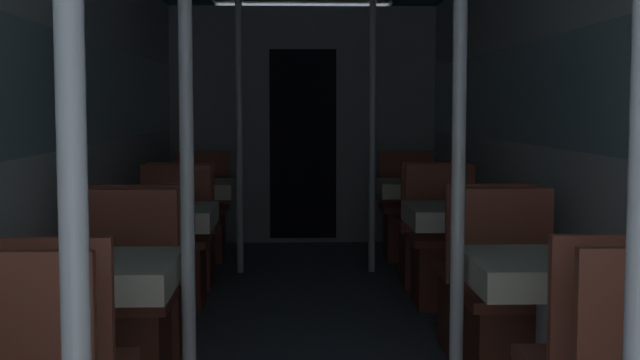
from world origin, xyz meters
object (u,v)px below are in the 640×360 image
(chair_left_far_2, at_px, (173,264))
(chair_right_near_3, at_px, (429,247))
(chair_left_near_3, at_px, (185,248))
(dining_table_right_1, at_px, (551,285))
(dining_table_left_2, at_px, (160,226))
(chair_left_far_3, at_px, (200,227))
(dining_table_left_3, at_px, (193,196))
(support_pole_left_3, at_px, (239,130))
(chair_right_far_1, at_px, (512,330))
(chair_right_far_3, at_px, (408,226))
(chair_left_near_2, at_px, (144,302))
(chair_right_near_2, at_px, (482,300))
(support_pole_right_3, at_px, (372,129))
(support_pole_left_1, at_px, (187,154))
(chair_left_far_1, at_px, (122,333))
(chair_right_far_2, at_px, (444,262))
(support_pole_right_1, at_px, (459,153))
(support_pole_left_0, at_px, (73,205))
(dining_table_left_1, at_px, (92,288))
(dining_table_right_2, at_px, (462,225))
(dining_table_right_3, at_px, (418,195))

(chair_left_far_2, height_order, chair_right_near_3, same)
(chair_left_near_3, bearing_deg, dining_table_right_1, -59.30)
(dining_table_left_2, bearing_deg, chair_left_far_2, 90.00)
(chair_right_near_3, bearing_deg, chair_left_far_3, 147.00)
(dining_table_left_3, relative_size, support_pole_left_3, 0.32)
(chair_right_far_1, bearing_deg, chair_right_far_3, -90.00)
(chair_left_near_2, xyz_separation_m, chair_right_far_3, (1.79, 2.96, 0.00))
(chair_right_near_2, height_order, support_pole_right_3, support_pole_right_3)
(support_pole_left_1, height_order, chair_left_far_3, support_pole_left_1)
(chair_left_far_2, bearing_deg, chair_left_far_1, 90.00)
(chair_left_near_2, xyz_separation_m, chair_right_far_2, (1.79, 1.16, 0.00))
(chair_left_far_2, bearing_deg, dining_table_right_1, 126.95)
(support_pole_right_1, bearing_deg, support_pole_left_1, 180.00)
(support_pole_left_0, bearing_deg, chair_right_far_1, 59.19)
(support_pole_right_1, bearing_deg, chair_left_near_3, 115.21)
(chair_left_far_2, bearing_deg, dining_table_left_1, 90.00)
(support_pole_right_1, bearing_deg, support_pole_right_3, 90.00)
(support_pole_left_0, relative_size, chair_right_near_3, 2.45)
(support_pole_left_1, xyz_separation_m, chair_left_near_2, (-0.37, 1.21, -0.85))
(chair_left_near_2, relative_size, chair_right_far_3, 1.00)
(dining_table_right_2, bearing_deg, chair_right_far_1, -90.00)
(support_pole_right_3, bearing_deg, dining_table_left_2, -128.28)
(chair_right_far_3, bearing_deg, support_pole_left_1, 71.24)
(support_pole_right_1, bearing_deg, chair_left_far_2, 120.81)
(support_pole_left_0, distance_m, chair_right_far_2, 4.48)
(chair_left_far_1, bearing_deg, dining_table_right_2, -145.79)
(dining_table_left_2, bearing_deg, chair_left_far_1, -90.00)
(support_pole_left_1, xyz_separation_m, chair_right_near_3, (1.42, 3.01, -0.85))
(chair_left_near_2, xyz_separation_m, dining_table_right_2, (1.79, 0.58, 0.32))
(chair_left_near_3, distance_m, chair_left_far_3, 1.16)
(chair_right_far_1, relative_size, chair_right_far_2, 1.00)
(dining_table_left_2, height_order, chair_left_far_3, chair_left_far_3)
(chair_right_near_3, distance_m, support_pole_right_3, 1.09)
(support_pole_right_3, bearing_deg, support_pole_left_0, -101.00)
(dining_table_left_3, distance_m, support_pole_left_3, 0.64)
(chair_left_far_3, height_order, dining_table_right_1, chair_left_far_3)
(support_pole_left_1, relative_size, chair_right_near_2, 2.45)
(dining_table_left_1, bearing_deg, dining_table_right_2, 45.13)
(dining_table_left_1, xyz_separation_m, dining_table_right_1, (1.79, 0.00, 0.00))
(support_pole_left_1, distance_m, chair_right_far_2, 2.89)
(dining_table_left_1, height_order, support_pole_right_1, support_pole_right_1)
(chair_left_far_2, bearing_deg, chair_right_near_2, 147.00)
(chair_left_near_2, height_order, support_pole_right_3, support_pole_right_3)
(dining_table_left_2, xyz_separation_m, chair_left_near_3, (0.00, 1.21, -0.32))
(dining_table_left_3, height_order, chair_right_near_2, chair_right_near_2)
(dining_table_left_3, relative_size, chair_right_near_2, 0.78)
(chair_left_near_3, bearing_deg, support_pole_left_1, -82.99)
(chair_left_far_3, bearing_deg, dining_table_right_3, 162.01)
(chair_left_far_1, xyz_separation_m, dining_table_right_3, (1.79, 3.01, 0.32))
(support_pole_right_3, bearing_deg, chair_left_near_3, -157.73)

